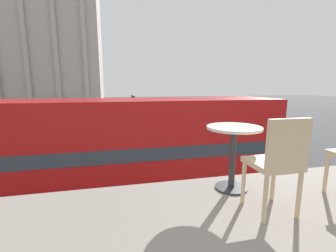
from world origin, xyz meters
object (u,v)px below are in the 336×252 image
object	(u,v)px
traffic_light_near	(133,126)
car_silver	(49,141)
plaza_building_left	(36,45)
double_decker_bus	(140,150)
pedestrian_blue	(42,157)
traffic_light_mid	(133,109)
car_white	(102,115)
pedestrian_olive	(237,129)
cafe_dining_table	(233,144)
pedestrian_black	(181,113)
pedestrian_red	(215,143)
cafe_chair_0	(277,161)

from	to	relation	value
traffic_light_near	car_silver	xyz separation A→B (m)	(-6.00, 3.96, -1.57)
plaza_building_left	car_silver	distance (m)	39.24
double_decker_bus	pedestrian_blue	world-z (taller)	double_decker_bus
traffic_light_mid	car_white	bearing A→B (deg)	108.46
plaza_building_left	pedestrian_olive	size ratio (longest dim) A/B	15.01
cafe_dining_table	pedestrian_black	bearing A→B (deg)	75.17
traffic_light_mid	car_white	xyz separation A→B (m)	(-3.66, 10.95, -1.86)
car_white	pedestrian_red	world-z (taller)	pedestrian_red
car_silver	pedestrian_blue	size ratio (longest dim) A/B	2.46
plaza_building_left	traffic_light_mid	bearing A→B (deg)	-61.38
pedestrian_olive	car_silver	bearing A→B (deg)	-47.11
traffic_light_near	cafe_dining_table	bearing A→B (deg)	-88.37
pedestrian_olive	cafe_dining_table	bearing A→B (deg)	13.61
plaza_building_left	cafe_dining_table	bearing A→B (deg)	-71.44
cafe_chair_0	pedestrian_blue	bearing A→B (deg)	111.86
cafe_chair_0	car_silver	world-z (taller)	cafe_chair_0
car_white	plaza_building_left	bearing A→B (deg)	73.04
pedestrian_black	pedestrian_olive	distance (m)	13.79
plaza_building_left	pedestrian_blue	bearing A→B (deg)	-73.67
cafe_chair_0	pedestrian_olive	distance (m)	18.53
pedestrian_red	traffic_light_near	bearing A→B (deg)	-119.64
double_decker_bus	pedestrian_olive	xyz separation A→B (m)	(9.49, 9.45, -1.36)
pedestrian_red	pedestrian_olive	xyz separation A→B (m)	(3.85, 3.81, 0.10)
cafe_dining_table	car_white	xyz separation A→B (m)	(-3.47, 30.32, -3.40)
cafe_dining_table	car_silver	world-z (taller)	cafe_dining_table
pedestrian_blue	cafe_dining_table	bearing A→B (deg)	98.79
plaza_building_left	traffic_light_near	size ratio (longest dim) A/B	7.63
pedestrian_black	traffic_light_near	bearing A→B (deg)	-153.79
double_decker_bus	cafe_chair_0	xyz separation A→B (m)	(0.60, -6.52, 1.71)
cafe_dining_table	car_silver	size ratio (longest dim) A/B	0.17
car_white	pedestrian_olive	bearing A→B (deg)	-100.36
double_decker_bus	traffic_light_near	world-z (taller)	double_decker_bus
cafe_dining_table	car_silver	distance (m)	17.24
double_decker_bus	pedestrian_olive	world-z (taller)	double_decker_bus
plaza_building_left	traffic_light_mid	size ratio (longest dim) A/B	6.70
plaza_building_left	car_silver	bearing A→B (deg)	-72.99
cafe_chair_0	traffic_light_near	distance (m)	12.42
double_decker_bus	car_silver	world-z (taller)	double_decker_bus
plaza_building_left	car_white	size ratio (longest dim) A/B	6.26
car_white	car_silver	distance (m)	14.93
plaza_building_left	traffic_light_near	xyz separation A→B (m)	(16.88, -39.55, -10.88)
plaza_building_left	pedestrian_black	distance (m)	35.50
cafe_dining_table	plaza_building_left	size ratio (longest dim) A/B	0.03
car_white	traffic_light_near	bearing A→B (deg)	-130.68
pedestrian_black	traffic_light_mid	bearing A→B (deg)	-166.63
double_decker_bus	car_white	bearing A→B (deg)	98.14
cafe_chair_0	cafe_dining_table	bearing A→B (deg)	97.53
pedestrian_black	double_decker_bus	bearing A→B (deg)	-148.46
double_decker_bus	car_white	xyz separation A→B (m)	(-2.99, 24.38, -1.67)
cafe_chair_0	pedestrian_blue	distance (m)	12.70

